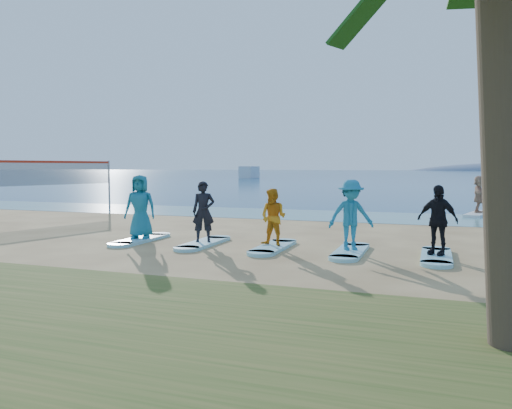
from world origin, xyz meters
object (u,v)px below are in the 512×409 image
(boat_offshore_b, at_px, (506,177))
(boat_offshore_a, at_px, (249,178))
(surfboard_0, at_px, (141,240))
(student_1, at_px, (203,211))
(surfboard_1, at_px, (204,243))
(surfboard_2, at_px, (273,247))
(student_3, at_px, (351,215))
(paddleboarder, at_px, (479,194))
(student_4, at_px, (437,220))
(student_2, at_px, (273,217))
(surfboard_3, at_px, (350,251))
(paddleboard, at_px, (478,214))
(student_0, at_px, (140,207))
(volleyball_net, at_px, (22,174))
(surfboard_4, at_px, (436,256))

(boat_offshore_b, bearing_deg, boat_offshore_a, -167.84)
(surfboard_0, distance_m, student_1, 2.26)
(boat_offshore_a, distance_m, surfboard_1, 83.24)
(surfboard_2, bearing_deg, student_3, -0.00)
(surfboard_0, relative_size, surfboard_2, 1.00)
(paddleboarder, distance_m, surfboard_2, 13.51)
(student_4, bearing_deg, student_2, -156.15)
(student_3, distance_m, student_4, 2.07)
(surfboard_0, distance_m, surfboard_2, 4.14)
(surfboard_3, height_order, student_4, student_4)
(paddleboard, relative_size, student_0, 1.60)
(boat_offshore_b, height_order, surfboard_1, boat_offshore_b)
(volleyball_net, bearing_deg, boat_offshore_a, 103.33)
(paddleboarder, xyz_separation_m, boat_offshore_b, (12.37, 92.22, -0.96))
(surfboard_1, xyz_separation_m, surfboard_3, (4.14, 0.00, 0.00))
(paddleboarder, bearing_deg, student_1, 155.41)
(paddleboard, height_order, surfboard_4, paddleboard)
(surfboard_1, height_order, student_4, student_4)
(surfboard_0, height_order, student_3, student_3)
(volleyball_net, xyz_separation_m, student_3, (14.32, -3.73, -0.92))
(boat_offshore_b, xyz_separation_m, student_4, (-14.21, -104.30, 0.93))
(surfboard_0, xyz_separation_m, student_0, (0.00, -0.00, 0.99))
(surfboard_0, bearing_deg, surfboard_1, 0.00)
(boat_offshore_a, bearing_deg, surfboard_1, -76.67)
(surfboard_3, bearing_deg, boat_offshore_b, 81.13)
(paddleboarder, xyz_separation_m, student_4, (-1.84, -12.08, -0.03))
(surfboard_3, bearing_deg, paddleboard, 72.06)
(student_1, bearing_deg, surfboard_2, -23.02)
(surfboard_2, bearing_deg, student_2, -90.00)
(volleyball_net, relative_size, student_3, 4.92)
(boat_offshore_b, xyz_separation_m, surfboard_3, (-16.28, -104.30, 0.04))
(surfboard_1, distance_m, student_4, 6.27)
(paddleboarder, xyz_separation_m, surfboard_0, (-10.12, -12.08, -0.91))
(student_3, height_order, student_4, student_3)
(boat_offshore_b, xyz_separation_m, student_1, (-20.42, -104.30, 0.95))
(surfboard_0, bearing_deg, paddleboard, 50.05)
(paddleboarder, bearing_deg, surfboard_3, 171.15)
(surfboard_4, bearing_deg, student_3, -180.00)
(volleyball_net, distance_m, student_1, 10.88)
(surfboard_2, bearing_deg, boat_offshore_a, 110.90)
(paddleboard, height_order, student_3, student_3)
(surfboard_3, bearing_deg, surfboard_2, 180.00)
(student_1, bearing_deg, student_0, 156.98)
(surfboard_3, relative_size, student_3, 1.23)
(paddleboarder, xyz_separation_m, student_2, (-5.98, -12.08, -0.10))
(surfboard_2, xyz_separation_m, surfboard_3, (2.07, 0.00, 0.00))
(surfboard_4, bearing_deg, paddleboarder, 81.33)
(student_4, bearing_deg, student_1, -156.15)
(surfboard_1, bearing_deg, paddleboarder, 56.32)
(boat_offshore_a, height_order, student_4, student_4)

